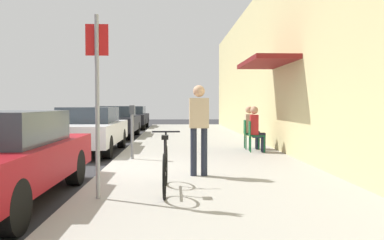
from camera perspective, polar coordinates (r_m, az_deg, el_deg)
ground_plane at (r=8.31m, az=-13.01°, el=-7.87°), size 60.00×60.00×0.00m
sidewalk_slab at (r=10.17m, az=1.72°, el=-5.61°), size 4.50×32.00×0.12m
building_facade at (r=10.61m, az=14.91°, el=9.16°), size 1.40×32.00×5.48m
parked_car_1 at (r=12.09m, az=-14.97°, el=-1.29°), size 1.80×4.40×1.38m
parked_car_2 at (r=17.41m, az=-11.15°, el=-0.17°), size 1.80×4.40×1.39m
parked_car_3 at (r=23.75m, az=-8.86°, el=0.46°), size 1.80×4.40×1.36m
parking_meter at (r=9.58m, az=-8.83°, el=-1.15°), size 0.12×0.10×1.32m
street_sign at (r=5.62m, az=-13.82°, el=4.08°), size 0.32×0.06×2.60m
bicycle_0 at (r=5.99m, az=-3.96°, el=-7.12°), size 0.46×1.71×0.90m
cafe_chair_0 at (r=11.07m, az=9.14°, el=-2.06°), size 0.49×0.49×0.87m
seated_patron_0 at (r=11.07m, az=9.46°, el=-1.07°), size 0.46×0.39×1.29m
cafe_chair_1 at (r=11.80m, az=8.40°, el=-1.79°), size 0.47×0.47×0.87m
seated_patron_1 at (r=11.80m, az=8.70°, el=-0.85°), size 0.44×0.38×1.29m
pedestrian_standing at (r=7.22m, az=1.03°, el=-0.39°), size 0.36×0.22×1.70m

